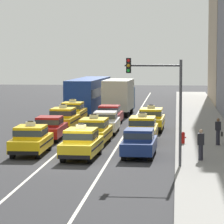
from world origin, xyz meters
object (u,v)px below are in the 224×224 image
Objects in this scene: taxi_left_nearest at (31,139)px; sedan_center_third at (106,122)px; taxi_center_second at (94,131)px; taxi_right_third at (151,119)px; taxi_left_third at (63,118)px; taxi_right_second at (143,129)px; sedan_center_fourth at (110,115)px; taxi_center_nearest at (81,143)px; pedestrian_mid_block at (218,132)px; taxi_left_fourth at (73,112)px; fire_hydrant at (183,137)px; bus_left_fifth at (89,93)px; sedan_left_second at (50,127)px; traffic_light_pole at (161,93)px; box_truck_center_fifth at (119,96)px; pedestrian_near_crosswalk at (201,145)px; sedan_right_nearest at (139,142)px.

sedan_center_third is (3.21, 10.35, -0.03)m from taxi_left_nearest.
taxi_right_third is at bearing 66.94° from taxi_center_second.
taxi_left_third is 1.01× the size of taxi_right_second.
taxi_left_nearest is at bearing -100.66° from sedan_center_fourth.
taxi_left_nearest and taxi_left_third have the same top height.
taxi_center_nearest reaches higher than sedan_center_third.
taxi_left_nearest is 5.46m from taxi_center_second.
sedan_center_fourth is at bearing 123.73° from pedestrian_mid_block.
taxi_left_third is at bearing 103.64° from taxi_center_nearest.
taxi_center_nearest is at bearing -79.91° from taxi_left_fourth.
pedestrian_mid_block is 2.23m from fire_hydrant.
bus_left_fifth reaches higher than taxi_left_third.
sedan_left_second is at bearing -89.69° from taxi_left_third.
taxi_center_nearest and taxi_right_second have the same top height.
pedestrian_mid_block is 0.30× the size of traffic_light_pole.
taxi_center_second is 8.47m from taxi_right_third.
box_truck_center_fifth reaches higher than pedestrian_mid_block.
traffic_light_pole is (1.09, -16.31, 2.94)m from taxi_right_third.
traffic_light_pole is at bearing -76.13° from bus_left_fifth.
pedestrian_near_crosswalk is 6.56m from fire_hydrant.
sedan_right_nearest is at bearing -56.80° from taxi_center_second.
sedan_center_third is 0.99× the size of sedan_right_nearest.
bus_left_fifth reaches higher than taxi_left_fourth.
pedestrian_near_crosswalk is at bearing -77.60° from taxi_right_third.
taxi_center_second is at bearing -155.75° from taxi_right_second.
pedestrian_near_crosswalk is (9.74, -29.12, -0.83)m from bus_left_fifth.
pedestrian_near_crosswalk is (6.49, -0.89, 0.11)m from taxi_center_nearest.
box_truck_center_fifth is 18.69m from taxi_right_second.
bus_left_fifth is at bearing 90.16° from taxi_left_third.
fire_hydrant is (8.80, -1.87, -0.30)m from sedan_left_second.
taxi_left_nearest is 9.77m from fire_hydrant.
taxi_left_third reaches higher than pedestrian_mid_block.
taxi_center_second is 1.00× the size of taxi_right_third.
taxi_left_third reaches higher than sedan_left_second.
bus_left_fifth is at bearing 90.20° from sedan_left_second.
fire_hydrant is at bearing -74.04° from box_truck_center_fifth.
taxi_left_nearest is 6.27× the size of fire_hydrant.
sedan_center_third is at bearing -27.13° from taxi_left_third.
taxi_center_nearest is 7.94m from fire_hydrant.
taxi_center_nearest is 0.66× the size of box_truck_center_fifth.
taxi_left_fourth is at bearing 124.19° from fire_hydrant.
sedan_right_nearest is 12.57m from taxi_right_third.
pedestrian_mid_block reaches higher than pedestrian_near_crosswalk.
sedan_center_third is at bearing 89.27° from taxi_center_nearest.
taxi_center_nearest is 1.06× the size of sedan_center_fourth.
sedan_center_fourth is (3.24, -1.94, -0.03)m from taxi_left_fourth.
taxi_center_second is at bearing -89.38° from sedan_center_fourth.
sedan_left_second is 0.93× the size of taxi_center_second.
traffic_light_pole is at bearing -28.14° from taxi_left_nearest.
sedan_center_fourth is 12.64m from fire_hydrant.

